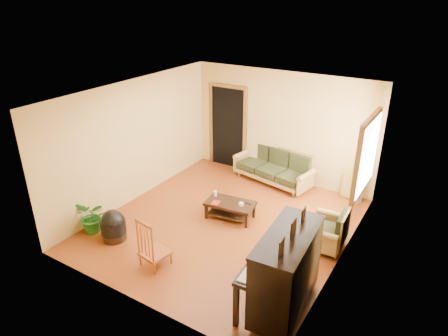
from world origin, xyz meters
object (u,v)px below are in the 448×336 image
Objects in this scene: piano at (286,273)px; ceramic_crock at (358,196)px; coffee_table at (230,210)px; armchair at (327,227)px; sofa at (273,166)px; footstool at (114,229)px; potted_plant at (92,217)px; red_chair at (154,242)px.

piano is 6.00× the size of ceramic_crock.
coffee_table is 1.24× the size of armchair.
piano reaches higher than sofa.
footstool reaches higher than coffee_table.
ceramic_crock is 5.53m from potted_plant.
sofa is 4.22m from potted_plant.
footstool is at bearing -154.18° from armchair.
piano is at bearing 0.44° from footstool.
red_chair is 1.38× the size of potted_plant.
armchair is at bearing 25.82° from potted_plant.
footstool is (-3.39, -1.84, -0.17)m from armchair.
footstool is at bearing -132.23° from ceramic_crock.
armchair is 3.01m from red_chair.
coffee_table is 2.28m from footstool.
armchair is 0.86× the size of red_chair.
footstool is at bearing -100.57° from sofa.
coffee_table is at bearing 179.39° from armchair.
ceramic_crock is at bearing 14.45° from sofa.
piano is 2.18× the size of potted_plant.
red_chair is (-2.25, -0.19, -0.18)m from piano.
piano is (1.93, -3.66, 0.22)m from sofa.
ceramic_crock is (2.31, 3.98, -0.33)m from red_chair.
coffee_table is 0.68× the size of piano.
piano is (0.00, -1.81, 0.24)m from armchair.
red_chair is 4.61m from ceramic_crock.
armchair is 1.99m from ceramic_crock.
sofa is at bearing 113.82° from piano.
red_chair reaches higher than armchair.
coffee_table is at bearing -134.65° from ceramic_crock.
ceramic_crock is (0.06, 1.97, -0.27)m from armchair.
footstool is 0.71× the size of potted_plant.
red_chair is (1.14, -0.17, 0.23)m from footstool.
footstool is at bearing -179.21° from red_chair.
coffee_table is 2.66m from potted_plant.
ceramic_crock is (0.06, 3.78, -0.51)m from piano.
coffee_table is 4.07× the size of ceramic_crock.
ceramic_crock is 0.36× the size of potted_plant.
potted_plant is (-1.94, -1.82, 0.15)m from coffee_table.
potted_plant is (-1.97, -3.74, -0.08)m from sofa.
red_chair is at bearing -179.02° from piano.
red_chair is at bearing -98.79° from coffee_table.
armchair is (1.93, -1.85, -0.02)m from sofa.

